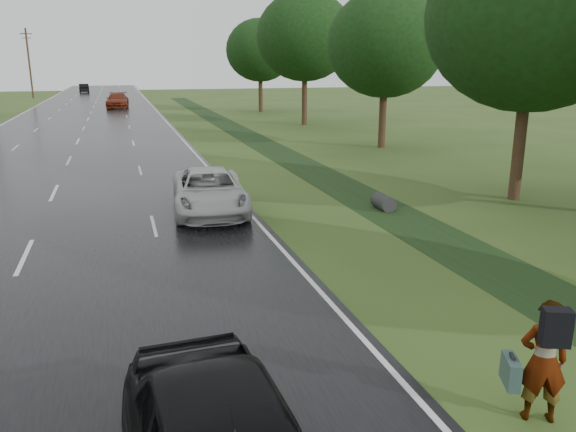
# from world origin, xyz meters

# --- Properties ---
(road) EXTENTS (14.00, 180.00, 0.04)m
(road) POSITION_xyz_m (0.00, 45.00, 0.02)
(road) COLOR black
(road) RESTS_ON ground
(edge_stripe_east) EXTENTS (0.12, 180.00, 0.01)m
(edge_stripe_east) POSITION_xyz_m (6.75, 45.00, 0.04)
(edge_stripe_east) COLOR silver
(edge_stripe_east) RESTS_ON road
(edge_stripe_west) EXTENTS (0.12, 180.00, 0.01)m
(edge_stripe_west) POSITION_xyz_m (-6.75, 45.00, 0.04)
(edge_stripe_west) COLOR silver
(edge_stripe_west) RESTS_ON road
(center_line) EXTENTS (0.12, 180.00, 0.01)m
(center_line) POSITION_xyz_m (0.00, 45.00, 0.04)
(center_line) COLOR silver
(center_line) RESTS_ON road
(drainage_ditch) EXTENTS (2.20, 120.00, 0.56)m
(drainage_ditch) POSITION_xyz_m (11.50, 18.71, 0.04)
(drainage_ditch) COLOR black
(drainage_ditch) RESTS_ON ground
(utility_pole_distant) EXTENTS (1.60, 0.26, 10.00)m
(utility_pole_distant) POSITION_xyz_m (-9.20, 85.00, 5.20)
(utility_pole_distant) COLOR #3D2719
(utility_pole_distant) RESTS_ON ground
(tree_east_b) EXTENTS (7.60, 7.60, 10.11)m
(tree_east_b) POSITION_xyz_m (17.00, 10.00, 6.68)
(tree_east_b) COLOR #3D2719
(tree_east_b) RESTS_ON ground
(tree_east_c) EXTENTS (7.00, 7.00, 9.29)m
(tree_east_c) POSITION_xyz_m (18.20, 24.00, 6.14)
(tree_east_c) COLOR #3D2719
(tree_east_c) RESTS_ON ground
(tree_east_d) EXTENTS (8.00, 8.00, 10.76)m
(tree_east_d) POSITION_xyz_m (17.80, 38.00, 7.15)
(tree_east_d) COLOR #3D2719
(tree_east_d) RESTS_ON ground
(tree_east_f) EXTENTS (7.20, 7.20, 9.62)m
(tree_east_f) POSITION_xyz_m (17.50, 52.00, 6.37)
(tree_east_f) COLOR #3D2719
(tree_east_f) RESTS_ON ground
(pedestrian) EXTENTS (0.91, 0.95, 1.87)m
(pedestrian) POSITION_xyz_m (8.17, -1.79, 0.97)
(pedestrian) COLOR #A5998C
(pedestrian) RESTS_ON ground
(white_pickup) EXTENTS (2.85, 5.44, 1.46)m
(white_pickup) POSITION_xyz_m (5.50, 11.26, 0.77)
(white_pickup) COLOR #BABABA
(white_pickup) RESTS_ON road
(far_car_red) EXTENTS (2.73, 6.05, 1.72)m
(far_car_red) POSITION_xyz_m (2.76, 61.48, 0.90)
(far_car_red) COLOR maroon
(far_car_red) RESTS_ON road
(far_car_dark) EXTENTS (1.95, 4.76, 1.54)m
(far_car_dark) POSITION_xyz_m (-2.72, 100.49, 0.81)
(far_car_dark) COLOR black
(far_car_dark) RESTS_ON road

